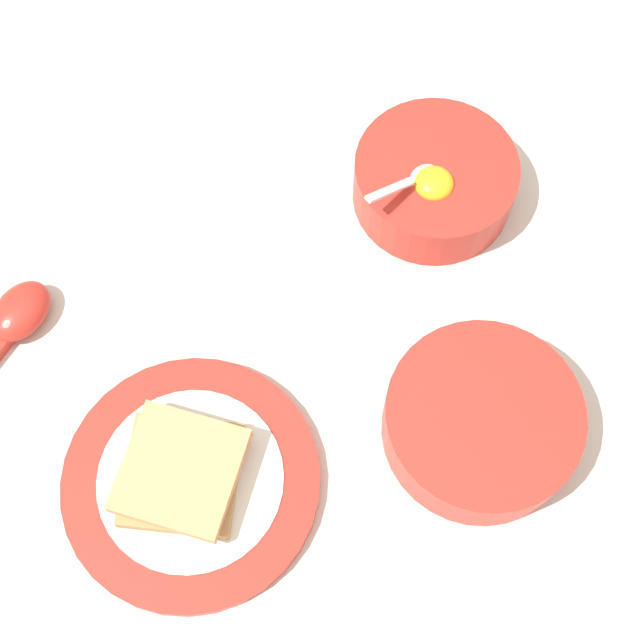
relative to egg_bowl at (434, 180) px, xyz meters
The scene contains 6 objects.
ground_plane 0.13m from the egg_bowl, ahead, with size 3.00×3.00×0.00m, color beige.
egg_bowl is the anchor object (origin of this frame).
toast_plate 0.32m from the egg_bowl, 16.82° to the left, with size 0.20×0.20×0.01m.
toast_sandwich 0.33m from the egg_bowl, 15.90° to the left, with size 0.12×0.12×0.02m.
soup_spoon 0.38m from the egg_bowl, 15.22° to the right, with size 0.16×0.09×0.03m.
congee_bowl 0.22m from the egg_bowl, 60.95° to the left, with size 0.15×0.15×0.05m.
Camera 1 is at (0.20, 0.30, 0.68)m, focal length 50.00 mm.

